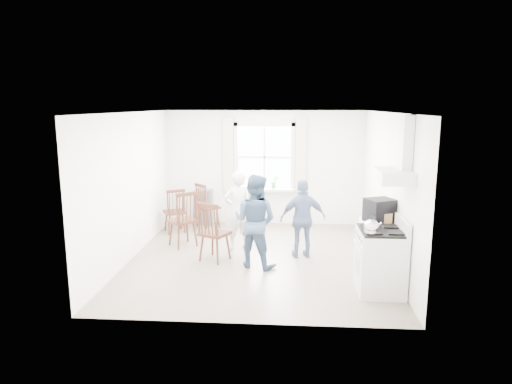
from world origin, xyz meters
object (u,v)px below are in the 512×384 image
Objects in this scene: windsor_chair_a at (175,206)px; person_right at (303,219)px; person_left at (238,210)px; windsor_chair_b at (211,226)px; stereo_stack at (380,210)px; gas_stove at (381,260)px; person_mid at (255,221)px; low_cabinet at (376,248)px; windsor_chair_c at (185,213)px.

person_right reaches higher than windsor_chair_a.
windsor_chair_b is at bearing 38.94° from person_left.
stereo_stack is 0.54× the size of windsor_chair_a.
person_left is (0.39, 0.79, 0.10)m from windsor_chair_b.
stereo_stack is 1.49m from person_right.
person_left is (-2.41, 1.23, -0.33)m from stereo_stack.
gas_stove reaches higher than windsor_chair_b.
stereo_stack is 4.46m from windsor_chair_a.
person_right is (2.67, -1.36, 0.12)m from windsor_chair_a.
stereo_stack is at bearing 82.44° from gas_stove.
person_right is (0.83, 0.54, -0.08)m from person_mid.
low_cabinet is at bearing 119.86° from stereo_stack.
low_cabinet is 2.81m from windsor_chair_b.
gas_stove is 0.74× the size of person_left.
gas_stove is 2.17m from person_mid.
person_right is (-1.16, 0.80, 0.26)m from low_cabinet.
stereo_stack is 0.35× the size of person_left.
low_cabinet is 2.69m from person_left.
person_mid is at bearing 22.37° from person_right.
windsor_chair_b is 1.66m from person_right.
person_left is 1.02m from person_mid.
stereo_stack is 0.49× the size of windsor_chair_b.
windsor_chair_c is at bearing 160.50° from low_cabinet.
gas_stove is at bearing -29.75° from windsor_chair_c.
person_left is at bearing 153.30° from low_cabinet.
person_mid is at bearing -10.87° from windsor_chair_b.
windsor_chair_c is at bearing 128.27° from windsor_chair_b.
low_cabinet is (0.07, 0.70, -0.03)m from gas_stove.
person_left reaches higher than gas_stove.
gas_stove reaches higher than windsor_chair_c.
gas_stove is 1.04× the size of windsor_chair_b.
gas_stove is 1.15× the size of windsor_chair_a.
windsor_chair_c is 0.78× the size of person_right.
person_right is (-1.09, 1.50, 0.23)m from gas_stove.
windsor_chair_a is 1.05m from windsor_chair_c.
windsor_chair_b is at bearing 2.74° from person_right.
gas_stove is at bearing -97.56° from stereo_stack.
person_mid reaches higher than person_left.
low_cabinet is at bearing -165.74° from person_mid.
windsor_chair_a is (-3.85, 2.19, -0.49)m from stereo_stack.
person_right is at bearing 144.77° from stereo_stack.
windsor_chair_c is (-3.33, 1.90, 0.19)m from gas_stove.
windsor_chair_a is 0.68× the size of person_right.
person_left is (1.01, -0.00, 0.08)m from windsor_chair_c.
gas_stove is at bearing 115.19° from person_right.
windsor_chair_c is (-3.42, 1.24, -0.41)m from stereo_stack.
stereo_stack is at bearing -60.14° from low_cabinet.
person_left is at bearing 63.85° from windsor_chair_b.
stereo_stack reaches higher than windsor_chair_a.
windsor_chair_a is 0.90× the size of windsor_chair_b.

